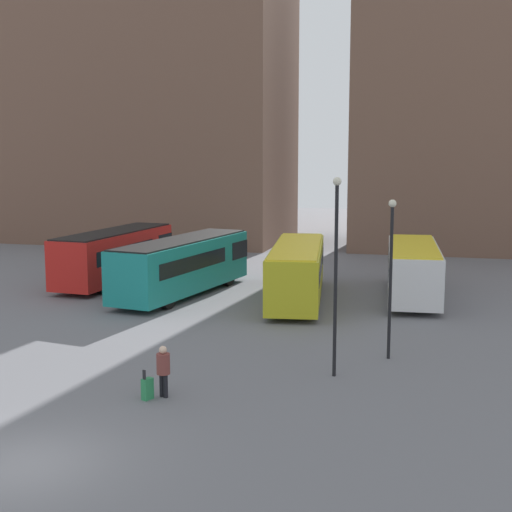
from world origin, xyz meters
The scene contains 10 objects.
ground_plane centered at (0.00, 0.00, 0.00)m, with size 160.00×160.00×0.00m, color slate.
building_block_left centered at (-16.24, 43.52, 10.73)m, with size 26.39×13.57×21.45m.
bus_0 centered at (-8.39, 22.95, 1.64)m, with size 3.31×9.96×3.02m.
bus_1 centered at (-3.38, 20.59, 1.62)m, with size 4.33×10.89×2.97m.
bus_2 centered at (2.73, 20.62, 1.56)m, with size 3.85×10.72×2.85m.
bus_3 centered at (8.39, 22.72, 1.51)m, with size 3.14×9.57×2.77m.
traveler centered at (1.54, 5.36, 0.96)m, with size 0.54×0.54×1.62m.
suitcase centered at (1.14, 5.04, 0.34)m, with size 0.33×0.40×0.96m.
lamp_post_0 centered at (7.97, 11.27, 3.41)m, with size 0.28×0.28×5.82m.
lamp_post_1 centered at (6.34, 8.73, 3.86)m, with size 0.28×0.28×6.68m.
Camera 1 is at (9.54, -14.37, 7.49)m, focal length 50.00 mm.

